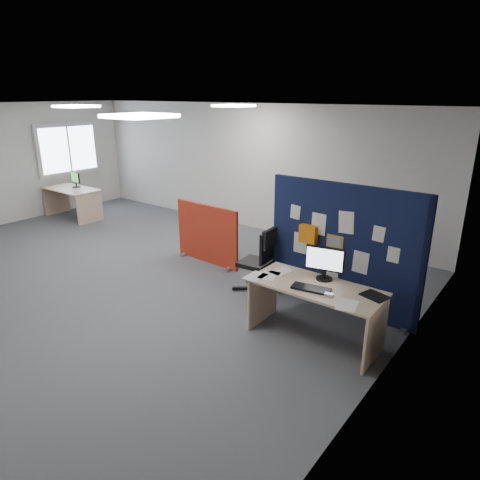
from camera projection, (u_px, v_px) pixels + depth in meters
The scene contains 17 objects.
floor at pixel (120, 273), 7.25m from camera, with size 9.00×9.00×0.00m, color #505257.
ceiling at pixel (104, 107), 6.37m from camera, with size 9.00×7.00×0.02m, color white.
wall_back at pixel (244, 167), 9.44m from camera, with size 9.00×0.02×2.70m, color silver.
wall_right at pixel (395, 258), 4.22m from camera, with size 0.02×7.00×2.70m, color silver.
window at pixel (68, 149), 10.79m from camera, with size 0.06×1.70×1.30m.
ceiling_lights at pixel (153, 108), 6.69m from camera, with size 4.10×4.10×0.04m.
navy_divider at pixel (341, 249), 5.77m from camera, with size 2.18×0.30×1.80m.
main_desk at pixel (317, 298), 5.16m from camera, with size 1.59×0.71×0.73m.
monitor_main at pixel (325, 262), 5.17m from camera, with size 0.48×0.20×0.42m.
keyboard at pixel (311, 288), 4.98m from camera, with size 0.45×0.18×0.03m, color black.
mouse at pixel (329, 295), 4.82m from camera, with size 0.10×0.06×0.03m, color #A9A9AE.
paper_tray at pixel (375, 296), 4.80m from camera, with size 0.28×0.22×0.01m, color black.
red_divider at pixel (207, 234), 7.59m from camera, with size 1.41×0.30×1.06m.
second_desk at pixel (73, 196), 10.32m from camera, with size 1.46×0.73×0.73m.
monitor_second at pixel (75, 179), 10.29m from camera, with size 0.42×0.19×0.38m.
office_chair at pixel (261, 257), 6.39m from camera, with size 0.66×0.67×1.02m.
desk_papers at pixel (286, 281), 5.20m from camera, with size 1.47×0.69×0.00m.
Camera 1 is at (5.67, -4.06, 2.90)m, focal length 32.00 mm.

